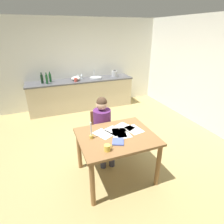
{
  "coord_description": "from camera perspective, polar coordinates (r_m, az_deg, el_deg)",
  "views": [
    {
      "loc": [
        -1.1,
        -3.08,
        2.26
      ],
      "look_at": [
        0.05,
        -0.16,
        0.85
      ],
      "focal_mm": 29.48,
      "sensor_mm": 36.0,
      "label": 1
    }
  ],
  "objects": [
    {
      "name": "paper_receipt",
      "position": [
        3.02,
        6.85,
        -5.37
      ],
      "size": [
        0.25,
        0.33,
        0.0
      ],
      "primitive_type": "cube",
      "rotation": [
        0.0,
        0.0,
        0.16
      ],
      "color": "white",
      "rests_on": "dining_table"
    },
    {
      "name": "coffee_mug",
      "position": [
        2.49,
        -1.42,
        -11.06
      ],
      "size": [
        0.12,
        0.09,
        0.09
      ],
      "color": "#F2CC4C",
      "rests_on": "dining_table"
    },
    {
      "name": "book_magazine",
      "position": [
        2.68,
        1.89,
        -9.18
      ],
      "size": [
        0.22,
        0.23,
        0.02
      ],
      "primitive_type": "cube",
      "rotation": [
        0.0,
        0.0,
        -0.43
      ],
      "color": "#4E5EAE",
      "rests_on": "dining_table"
    },
    {
      "name": "stovetop_kettle",
      "position": [
        5.89,
        0.79,
        11.83
      ],
      "size": [
        0.18,
        0.18,
        0.22
      ],
      "color": "#B7BABF",
      "rests_on": "kitchen_counter"
    },
    {
      "name": "mixing_bowl",
      "position": [
        5.55,
        -11.19,
        10.17
      ],
      "size": [
        0.26,
        0.26,
        0.12
      ],
      "primitive_type": "ellipsoid",
      "color": "white",
      "rests_on": "kitchen_counter"
    },
    {
      "name": "wine_glass_by_kettle",
      "position": [
        5.71,
        -10.53,
        11.15
      ],
      "size": [
        0.07,
        0.07,
        0.15
      ],
      "color": "silver",
      "rests_on": "kitchen_counter"
    },
    {
      "name": "bottle_vinegar",
      "position": [
        5.39,
        -19.58,
        9.61
      ],
      "size": [
        0.06,
        0.06,
        0.3
      ],
      "color": "#194C23",
      "rests_on": "kitchen_counter"
    },
    {
      "name": "person_seated",
      "position": [
        3.34,
        -2.81,
        -4.12
      ],
      "size": [
        0.36,
        0.61,
        1.19
      ],
      "color": "#592666",
      "rests_on": "ground"
    },
    {
      "name": "paper_flyer",
      "position": [
        2.96,
        0.67,
        -5.87
      ],
      "size": [
        0.31,
        0.35,
        0.0
      ],
      "primitive_type": "cube",
      "rotation": [
        0.0,
        0.0,
        0.38
      ],
      "color": "white",
      "rests_on": "dining_table"
    },
    {
      "name": "wine_glass_near_sink",
      "position": [
        5.74,
        -9.42,
        11.28
      ],
      "size": [
        0.07,
        0.07,
        0.15
      ],
      "color": "silver",
      "rests_on": "kitchen_counter"
    },
    {
      "name": "paper_envelope",
      "position": [
        2.91,
        2.2,
        -6.43
      ],
      "size": [
        0.28,
        0.34,
        0.0
      ],
      "primitive_type": "cube",
      "rotation": [
        0.0,
        0.0,
        -0.24
      ],
      "color": "white",
      "rests_on": "dining_table"
    },
    {
      "name": "sink_unit",
      "position": [
        5.71,
        -5.05,
        10.57
      ],
      "size": [
        0.36,
        0.36,
        0.24
      ],
      "color": "#B2B7BC",
      "rests_on": "kitchen_counter"
    },
    {
      "name": "paper_notice",
      "position": [
        2.88,
        -2.75,
        -6.75
      ],
      "size": [
        0.32,
        0.36,
        0.0
      ],
      "primitive_type": "cube",
      "rotation": [
        0.0,
        0.0,
        0.46
      ],
      "color": "white",
      "rests_on": "dining_table"
    },
    {
      "name": "bottle_wine_red",
      "position": [
        5.56,
        -18.64,
        10.08
      ],
      "size": [
        0.07,
        0.07,
        0.29
      ],
      "color": "#194C23",
      "rests_on": "kitchen_counter"
    },
    {
      "name": "wall_right",
      "position": [
        4.91,
        28.61,
        10.02
      ],
      "size": [
        0.12,
        5.2,
        2.6
      ],
      "primitive_type": "cube",
      "color": "silver",
      "rests_on": "ground"
    },
    {
      "name": "teacup_on_counter",
      "position": [
        5.41,
        -11.25,
        9.79
      ],
      "size": [
        0.11,
        0.07,
        0.11
      ],
      "color": "#D84C3F",
      "rests_on": "kitchen_counter"
    },
    {
      "name": "chair_at_table",
      "position": [
        3.56,
        -3.3,
        -5.87
      ],
      "size": [
        0.44,
        0.44,
        0.86
      ],
      "color": "olive",
      "rests_on": "ground"
    },
    {
      "name": "paper_bill",
      "position": [
        3.08,
        4.03,
        -4.63
      ],
      "size": [
        0.32,
        0.36,
        0.0
      ],
      "primitive_type": "cube",
      "rotation": [
        0.0,
        0.0,
        0.44
      ],
      "color": "white",
      "rests_on": "dining_table"
    },
    {
      "name": "dining_table",
      "position": [
        2.9,
        1.4,
        -9.29
      ],
      "size": [
        1.16,
        0.95,
        0.78
      ],
      "color": "olive",
      "rests_on": "ground"
    },
    {
      "name": "paper_letter",
      "position": [
        2.89,
        3.26,
        -6.7
      ],
      "size": [
        0.21,
        0.3,
        0.0
      ],
      "primitive_type": "cube",
      "rotation": [
        0.0,
        0.0,
        -0.0
      ],
      "color": "white",
      "rests_on": "dining_table"
    },
    {
      "name": "bottle_oil",
      "position": [
        5.48,
        -20.92,
        9.6
      ],
      "size": [
        0.07,
        0.07,
        0.29
      ],
      "color": "black",
      "rests_on": "kitchen_counter"
    },
    {
      "name": "kitchen_counter",
      "position": [
        5.73,
        -9.31,
        5.48
      ],
      "size": [
        3.11,
        0.64,
        0.9
      ],
      "color": "beige",
      "rests_on": "ground"
    },
    {
      "name": "wall_back",
      "position": [
        5.87,
        -10.68,
        14.39
      ],
      "size": [
        5.2,
        0.12,
        2.6
      ],
      "primitive_type": "cube",
      "color": "silver",
      "rests_on": "ground"
    },
    {
      "name": "ground_plane",
      "position": [
        3.99,
        -1.52,
        -10.67
      ],
      "size": [
        5.2,
        5.2,
        0.04
      ],
      "primitive_type": "cube",
      "color": "tan"
    },
    {
      "name": "candlestick",
      "position": [
        2.75,
        -6.43,
        -6.77
      ],
      "size": [
        0.06,
        0.06,
        0.27
      ],
      "color": "gold",
      "rests_on": "dining_table"
    }
  ]
}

